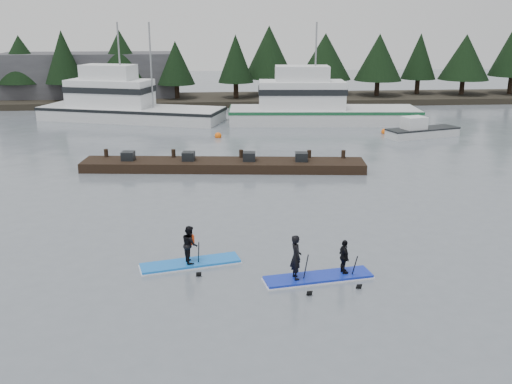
{
  "coord_description": "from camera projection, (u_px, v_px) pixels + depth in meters",
  "views": [
    {
      "loc": [
        -2.09,
        -17.77,
        8.36
      ],
      "look_at": [
        0.0,
        6.0,
        1.1
      ],
      "focal_mm": 40.0,
      "sensor_mm": 36.0,
      "label": 1
    }
  ],
  "objects": [
    {
      "name": "waterfront_building",
      "position": [
        91.0,
        77.0,
        59.58
      ],
      "size": [
        18.0,
        6.0,
        5.0
      ],
      "primitive_type": "cube",
      "color": "#4C4C51",
      "rests_on": "ground"
    },
    {
      "name": "ground",
      "position": [
        271.0,
        273.0,
        19.55
      ],
      "size": [
        160.0,
        160.0,
        0.0
      ],
      "primitive_type": "plane",
      "color": "slate",
      "rests_on": "ground"
    },
    {
      "name": "skiff",
      "position": [
        422.0,
        132.0,
        42.1
      ],
      "size": [
        5.74,
        3.17,
        0.64
      ],
      "primitive_type": "cube",
      "rotation": [
        0.0,
        0.0,
        0.29
      ],
      "color": "silver",
      "rests_on": "ground"
    },
    {
      "name": "floating_dock",
      "position": [
        223.0,
        165.0,
        32.91
      ],
      "size": [
        16.37,
        3.93,
        0.54
      ],
      "primitive_type": "cube",
      "rotation": [
        0.0,
        0.0,
        -0.11
      ],
      "color": "black",
      "rests_on": "ground"
    },
    {
      "name": "buoy_b",
      "position": [
        218.0,
        138.0,
        41.92
      ],
      "size": [
        0.5,
        0.5,
        0.5
      ],
      "primitive_type": "sphere",
      "color": "#FF630C",
      "rests_on": "ground"
    },
    {
      "name": "buoy_c",
      "position": [
        384.0,
        134.0,
        43.39
      ],
      "size": [
        0.48,
        0.48,
        0.48
      ],
      "primitive_type": "sphere",
      "color": "#FF630C",
      "rests_on": "ground"
    },
    {
      "name": "treeline",
      "position": [
        226.0,
        102.0,
        59.57
      ],
      "size": [
        60.0,
        4.0,
        8.0
      ],
      "primitive_type": null,
      "color": "black",
      "rests_on": "ground"
    },
    {
      "name": "paddleboard_solo",
      "position": [
        190.0,
        253.0,
        20.05
      ],
      "size": [
        3.6,
        1.6,
        1.89
      ],
      "rotation": [
        0.0,
        0.0,
        0.22
      ],
      "color": "blue",
      "rests_on": "ground"
    },
    {
      "name": "far_shore",
      "position": [
        226.0,
        100.0,
        59.49
      ],
      "size": [
        70.0,
        8.0,
        0.6
      ],
      "primitive_type": "cube",
      "color": "#2D281E",
      "rests_on": "ground"
    },
    {
      "name": "fishing_boat_medium",
      "position": [
        318.0,
        115.0,
        47.85
      ],
      "size": [
        15.93,
        5.74,
        9.14
      ],
      "rotation": [
        0.0,
        0.0,
        -0.08
      ],
      "color": "silver",
      "rests_on": "ground"
    },
    {
      "name": "fishing_boat_large",
      "position": [
        126.0,
        112.0,
        49.03
      ],
      "size": [
        16.25,
        9.12,
        9.07
      ],
      "rotation": [
        0.0,
        0.0,
        -0.32
      ],
      "color": "silver",
      "rests_on": "ground"
    },
    {
      "name": "paddleboard_duo",
      "position": [
        318.0,
        266.0,
        18.95
      ],
      "size": [
        3.73,
        1.48,
        2.13
      ],
      "rotation": [
        0.0,
        0.0,
        0.16
      ],
      "color": "#1329B2",
      "rests_on": "ground"
    }
  ]
}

